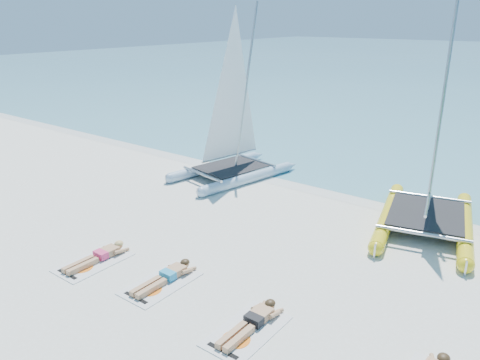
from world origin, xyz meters
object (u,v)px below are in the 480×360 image
at_px(catamaran_blue, 233,126).
at_px(sunbather_c, 253,321).
at_px(catamaran_yellow, 436,148).
at_px(towel_c, 247,331).
at_px(towel_b, 161,283).
at_px(towel_a, 94,262).
at_px(sunbather_b, 167,276).
at_px(sunbather_a, 100,255).

height_order(catamaran_blue, sunbather_c, catamaran_blue).
height_order(catamaran_blue, catamaran_yellow, catamaran_yellow).
distance_m(catamaran_blue, towel_c, 9.62).
xyz_separation_m(catamaran_blue, catamaran_yellow, (7.20, 0.28, 0.29)).
distance_m(towel_b, sunbather_c, 2.60).
relative_size(towel_c, sunbather_c, 1.07).
height_order(towel_a, towel_c, same).
relative_size(catamaran_yellow, sunbather_c, 4.15).
bearing_deg(sunbather_b, catamaran_blue, 116.48).
height_order(towel_a, sunbather_c, sunbather_c).
relative_size(towel_a, towel_b, 1.00).
height_order(catamaran_blue, sunbather_a, catamaran_blue).
distance_m(towel_c, sunbather_c, 0.22).
xyz_separation_m(catamaran_yellow, towel_a, (-5.84, -7.68, -2.25)).
height_order(catamaran_yellow, towel_a, catamaran_yellow).
bearing_deg(catamaran_yellow, towel_b, -130.48).
bearing_deg(towel_b, towel_a, -170.78).
bearing_deg(sunbather_b, sunbather_a, -170.78).
bearing_deg(sunbather_a, sunbather_b, 9.22).
height_order(towel_b, sunbather_b, sunbather_b).
bearing_deg(towel_c, sunbather_a, 179.59).
bearing_deg(sunbather_a, towel_c, -0.41).
bearing_deg(sunbather_b, sunbather_c, -3.88).
bearing_deg(sunbather_c, towel_c, -90.00).
xyz_separation_m(catamaran_blue, towel_c, (6.02, -7.24, -1.95)).
height_order(sunbather_a, towel_b, sunbather_a).
xyz_separation_m(towel_a, sunbather_b, (2.07, 0.53, 0.11)).
distance_m(sunbather_a, towel_b, 2.07).
bearing_deg(sunbather_b, towel_b, -90.00).
distance_m(catamaran_blue, towel_a, 7.77).
xyz_separation_m(towel_a, towel_b, (2.07, 0.34, 0.00)).
bearing_deg(sunbather_c, catamaran_blue, 130.53).
relative_size(towel_b, sunbather_b, 1.07).
height_order(catamaran_yellow, sunbather_b, catamaran_yellow).
relative_size(catamaran_yellow, towel_a, 3.87).
bearing_deg(catamaran_yellow, towel_a, -140.53).
relative_size(towel_a, towel_c, 1.00).
relative_size(towel_a, sunbather_c, 1.07).
height_order(sunbather_b, towel_c, sunbather_b).
bearing_deg(towel_a, sunbather_c, 4.30).
xyz_separation_m(sunbather_a, towel_c, (4.67, -0.03, -0.11)).
bearing_deg(towel_c, towel_b, 176.12).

